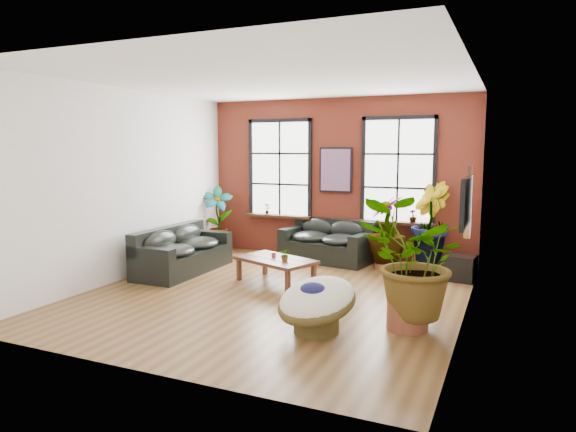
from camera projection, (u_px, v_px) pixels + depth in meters
name	position (u px, v px, depth m)	size (l,w,h in m)	color
room	(277.00, 189.00, 8.43)	(6.04, 6.54, 3.54)	brown
sofa_back	(328.00, 242.00, 11.08)	(2.06, 1.26, 0.89)	black
sofa_left	(181.00, 252.00, 10.09)	(0.95, 2.23, 0.88)	black
coffee_table	(276.00, 261.00, 9.21)	(1.62, 1.27, 0.55)	#48261A
papasan_chair	(316.00, 302.00, 6.75)	(1.38, 1.38, 0.79)	brown
poster	(336.00, 170.00, 11.15)	(0.74, 0.06, 0.98)	black
tv_wall_unit	(467.00, 207.00, 7.69)	(0.13, 1.86, 1.20)	black
media_box	(459.00, 268.00, 9.44)	(0.62, 0.54, 0.47)	black
pot_back_left	(219.00, 244.00, 12.07)	(0.55, 0.55, 0.37)	brown
pot_back_right	(428.00, 260.00, 10.30)	(0.61, 0.61, 0.39)	brown
pot_right_wall	(408.00, 314.00, 6.88)	(0.60, 0.60, 0.41)	brown
pot_mid	(387.00, 261.00, 10.33)	(0.58, 0.58, 0.35)	brown
floor_plant_back_left	(217.00, 216.00, 11.95)	(0.74, 0.50, 1.40)	#224D14
floor_plant_back_right	(428.00, 222.00, 10.20)	(0.90, 0.72, 1.63)	#224D14
floor_plant_right_wall	(411.00, 261.00, 6.76)	(1.42, 1.23, 1.57)	#224D14
floor_plant_mid	(387.00, 229.00, 10.24)	(0.75, 0.75, 1.34)	#224D14
table_plant	(285.00, 255.00, 8.97)	(0.20, 0.18, 0.23)	#224D14
sill_plant_left	(267.00, 208.00, 11.89)	(0.14, 0.10, 0.27)	#224D14
sill_plant_right	(413.00, 216.00, 10.55)	(0.15, 0.15, 0.27)	#224D14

